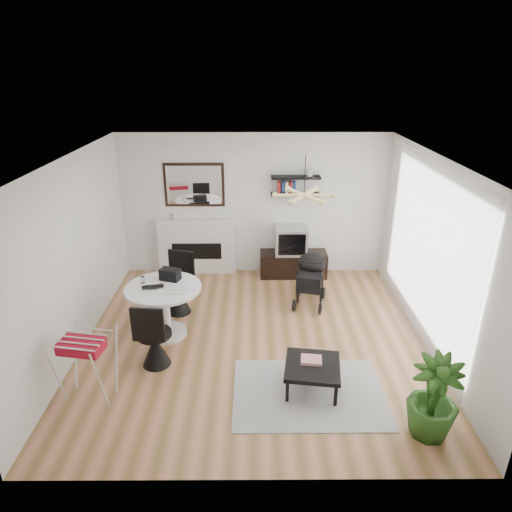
{
  "coord_description": "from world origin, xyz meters",
  "views": [
    {
      "loc": [
        0.0,
        -5.81,
        3.83
      ],
      "look_at": [
        0.04,
        0.4,
        1.2
      ],
      "focal_mm": 32.0,
      "sensor_mm": 36.0,
      "label": 1
    }
  ],
  "objects_px": {
    "tv_console": "(293,264)",
    "stroller": "(310,281)",
    "crt_tv": "(291,240)",
    "coffee_table": "(312,367)",
    "potted_plant": "(434,398)",
    "fireplace": "(197,240)",
    "dining_table": "(164,304)",
    "drying_rack": "(87,366)"
  },
  "relations": [
    {
      "from": "tv_console",
      "to": "stroller",
      "type": "bearing_deg",
      "value": -79.84
    },
    {
      "from": "crt_tv",
      "to": "coffee_table",
      "type": "relative_size",
      "value": 0.78
    },
    {
      "from": "stroller",
      "to": "potted_plant",
      "type": "relative_size",
      "value": 0.99
    },
    {
      "from": "fireplace",
      "to": "tv_console",
      "type": "bearing_deg",
      "value": -4.81
    },
    {
      "from": "crt_tv",
      "to": "coffee_table",
      "type": "distance_m",
      "value": 3.4
    },
    {
      "from": "dining_table",
      "to": "potted_plant",
      "type": "distance_m",
      "value": 3.85
    },
    {
      "from": "crt_tv",
      "to": "coffee_table",
      "type": "xyz_separation_m",
      "value": [
        0.03,
        -3.37,
        -0.42
      ]
    },
    {
      "from": "dining_table",
      "to": "crt_tv",
      "type": "bearing_deg",
      "value": 46.08
    },
    {
      "from": "coffee_table",
      "to": "fireplace",
      "type": "bearing_deg",
      "value": 117.45
    },
    {
      "from": "fireplace",
      "to": "coffee_table",
      "type": "xyz_separation_m",
      "value": [
        1.84,
        -3.53,
        -0.36
      ]
    },
    {
      "from": "crt_tv",
      "to": "coffee_table",
      "type": "height_order",
      "value": "crt_tv"
    },
    {
      "from": "tv_console",
      "to": "dining_table",
      "type": "relative_size",
      "value": 1.14
    },
    {
      "from": "drying_rack",
      "to": "coffee_table",
      "type": "bearing_deg",
      "value": 13.48
    },
    {
      "from": "crt_tv",
      "to": "stroller",
      "type": "xyz_separation_m",
      "value": [
        0.26,
        -1.1,
        -0.32
      ]
    },
    {
      "from": "fireplace",
      "to": "potted_plant",
      "type": "bearing_deg",
      "value": -54.73
    },
    {
      "from": "fireplace",
      "to": "stroller",
      "type": "distance_m",
      "value": 2.43
    },
    {
      "from": "drying_rack",
      "to": "potted_plant",
      "type": "distance_m",
      "value": 4.01
    },
    {
      "from": "fireplace",
      "to": "drying_rack",
      "type": "relative_size",
      "value": 2.47
    },
    {
      "from": "fireplace",
      "to": "dining_table",
      "type": "xyz_separation_m",
      "value": [
        -0.23,
        -2.27,
        -0.15
      ]
    },
    {
      "from": "crt_tv",
      "to": "dining_table",
      "type": "distance_m",
      "value": 2.94
    },
    {
      "from": "tv_console",
      "to": "coffee_table",
      "type": "relative_size",
      "value": 1.67
    },
    {
      "from": "fireplace",
      "to": "coffee_table",
      "type": "height_order",
      "value": "fireplace"
    },
    {
      "from": "drying_rack",
      "to": "coffee_table",
      "type": "relative_size",
      "value": 1.14
    },
    {
      "from": "crt_tv",
      "to": "dining_table",
      "type": "bearing_deg",
      "value": -133.92
    },
    {
      "from": "dining_table",
      "to": "stroller",
      "type": "xyz_separation_m",
      "value": [
        2.29,
        1.01,
        -0.12
      ]
    },
    {
      "from": "dining_table",
      "to": "drying_rack",
      "type": "distance_m",
      "value": 1.57
    },
    {
      "from": "crt_tv",
      "to": "fireplace",
      "type": "bearing_deg",
      "value": 174.93
    },
    {
      "from": "dining_table",
      "to": "tv_console",
      "type": "bearing_deg",
      "value": 45.3
    },
    {
      "from": "coffee_table",
      "to": "potted_plant",
      "type": "xyz_separation_m",
      "value": [
        1.21,
        -0.77,
        0.17
      ]
    },
    {
      "from": "crt_tv",
      "to": "stroller",
      "type": "bearing_deg",
      "value": -76.86
    },
    {
      "from": "coffee_table",
      "to": "tv_console",
      "type": "bearing_deg",
      "value": 89.44
    },
    {
      "from": "dining_table",
      "to": "coffee_table",
      "type": "distance_m",
      "value": 2.43
    },
    {
      "from": "drying_rack",
      "to": "stroller",
      "type": "height_order",
      "value": "stroller"
    },
    {
      "from": "fireplace",
      "to": "crt_tv",
      "type": "xyz_separation_m",
      "value": [
        1.81,
        -0.16,
        0.05
      ]
    },
    {
      "from": "coffee_table",
      "to": "potted_plant",
      "type": "relative_size",
      "value": 0.78
    },
    {
      "from": "fireplace",
      "to": "drying_rack",
      "type": "bearing_deg",
      "value": -103.88
    },
    {
      "from": "tv_console",
      "to": "fireplace",
      "type": "bearing_deg",
      "value": 175.19
    },
    {
      "from": "dining_table",
      "to": "coffee_table",
      "type": "bearing_deg",
      "value": -31.41
    },
    {
      "from": "stroller",
      "to": "dining_table",
      "type": "bearing_deg",
      "value": -142.73
    },
    {
      "from": "dining_table",
      "to": "stroller",
      "type": "bearing_deg",
      "value": 23.85
    },
    {
      "from": "tv_console",
      "to": "crt_tv",
      "type": "bearing_deg",
      "value": -176.82
    },
    {
      "from": "fireplace",
      "to": "drying_rack",
      "type": "height_order",
      "value": "fireplace"
    }
  ]
}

